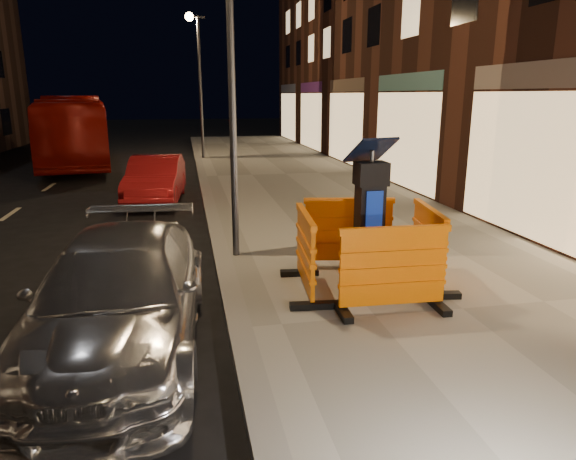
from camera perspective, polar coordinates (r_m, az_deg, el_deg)
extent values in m
plane|color=black|center=(6.55, -5.27, -11.94)|extent=(120.00, 120.00, 0.00)
cube|color=gray|center=(7.40, 18.76, -8.79)|extent=(6.00, 60.00, 0.15)
cube|color=slate|center=(6.51, -5.29, -11.35)|extent=(0.30, 60.00, 0.15)
cube|color=black|center=(7.55, 9.02, 1.26)|extent=(0.74, 0.74, 2.09)
cube|color=orange|center=(6.83, 11.60, -4.36)|extent=(1.52, 0.67, 1.17)
cube|color=orange|center=(8.53, 6.71, -0.28)|extent=(1.58, 0.87, 1.17)
cube|color=orange|center=(7.40, 1.95, -2.54)|extent=(0.75, 1.54, 1.17)
cube|color=orange|center=(8.04, 15.26, -1.66)|extent=(0.85, 1.57, 1.17)
imported|color=#B8B8BD|center=(6.62, -17.76, -12.33)|extent=(2.14, 4.70, 1.34)
imported|color=#AB161A|center=(15.03, -14.33, 3.08)|extent=(1.66, 3.97, 1.27)
imported|color=#900C06|center=(24.16, -22.12, 6.76)|extent=(3.90, 10.63, 2.90)
cylinder|color=#3F3F44|center=(8.86, -6.28, 16.09)|extent=(0.12, 0.12, 6.00)
cylinder|color=#3F3F44|center=(23.84, -9.69, 15.13)|extent=(0.12, 0.12, 6.00)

